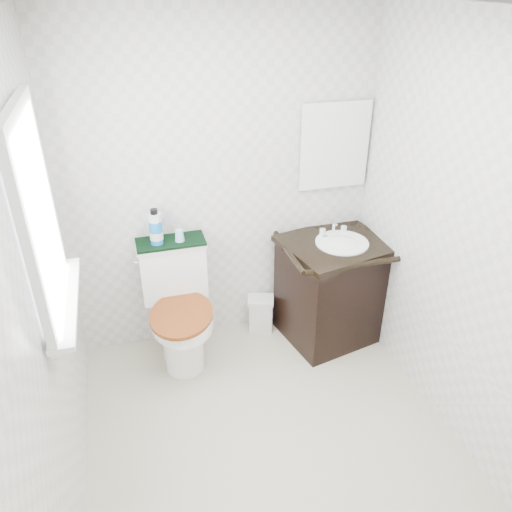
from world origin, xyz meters
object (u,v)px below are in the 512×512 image
cup (180,235)px  vanity (333,287)px  toilet (179,312)px  mouthwash_bottle (156,228)px  trash_bin (261,313)px

cup → vanity: bearing=-8.5°
toilet → mouthwash_bottle: bearing=128.6°
toilet → trash_bin: (0.66, 0.14, -0.24)m
trash_bin → cup: 1.00m
toilet → cup: cup is taller
vanity → mouthwash_bottle: 1.41m
toilet → trash_bin: 0.71m
trash_bin → mouthwash_bottle: bearing=-178.3°
mouthwash_bottle → cup: 0.17m
toilet → vanity: bearing=-2.9°
trash_bin → cup: cup is taller
trash_bin → cup: (-0.60, -0.03, 0.80)m
toilet → cup: size_ratio=10.85×
vanity → toilet: bearing=177.1°
trash_bin → mouthwash_bottle: size_ratio=1.16×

